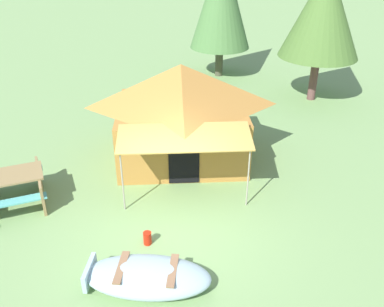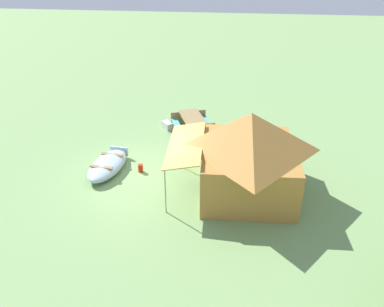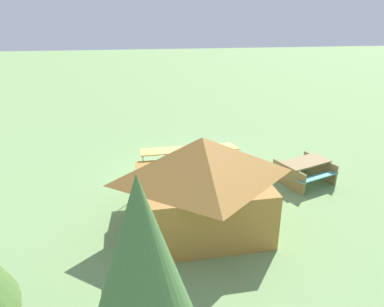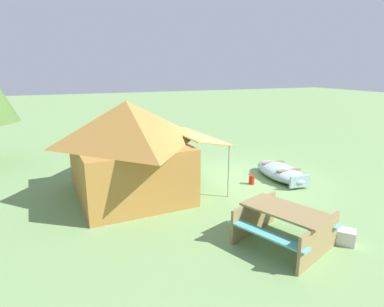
{
  "view_description": "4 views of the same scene",
  "coord_description": "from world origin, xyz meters",
  "px_view_note": "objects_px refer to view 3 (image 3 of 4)",
  "views": [
    {
      "loc": [
        0.46,
        -7.08,
        5.79
      ],
      "look_at": [
        0.43,
        1.27,
        1.17
      ],
      "focal_mm": 39.14,
      "sensor_mm": 36.0,
      "label": 1
    },
    {
      "loc": [
        10.61,
        2.92,
        6.82
      ],
      "look_at": [
        -0.43,
        1.38,
        0.87
      ],
      "focal_mm": 35.42,
      "sensor_mm": 36.0,
      "label": 2
    },
    {
      "loc": [
        1.56,
        11.86,
        5.81
      ],
      "look_at": [
        0.06,
        0.29,
        1.02
      ],
      "focal_mm": 34.33,
      "sensor_mm": 36.0,
      "label": 3
    },
    {
      "loc": [
        -8.67,
        4.96,
        3.52
      ],
      "look_at": [
        0.2,
        1.3,
        1.0
      ],
      "focal_mm": 30.68,
      "sensor_mm": 36.0,
      "label": 4
    }
  ],
  "objects_px": {
    "picnic_table": "(305,169)",
    "fuel_can": "(203,167)",
    "canvas_cabin_tent": "(202,182)",
    "cooler_box": "(301,164)",
    "beached_rowboat": "(196,153)"
  },
  "relations": [
    {
      "from": "picnic_table",
      "to": "fuel_can",
      "type": "distance_m",
      "value": 3.63
    },
    {
      "from": "cooler_box",
      "to": "beached_rowboat",
      "type": "bearing_deg",
      "value": -19.71
    },
    {
      "from": "canvas_cabin_tent",
      "to": "picnic_table",
      "type": "bearing_deg",
      "value": -149.94
    },
    {
      "from": "picnic_table",
      "to": "fuel_can",
      "type": "height_order",
      "value": "picnic_table"
    },
    {
      "from": "beached_rowboat",
      "to": "cooler_box",
      "type": "height_order",
      "value": "beached_rowboat"
    },
    {
      "from": "canvas_cabin_tent",
      "to": "fuel_can",
      "type": "relative_size",
      "value": 14.94
    },
    {
      "from": "canvas_cabin_tent",
      "to": "picnic_table",
      "type": "height_order",
      "value": "canvas_cabin_tent"
    },
    {
      "from": "canvas_cabin_tent",
      "to": "fuel_can",
      "type": "bearing_deg",
      "value": -99.75
    },
    {
      "from": "beached_rowboat",
      "to": "canvas_cabin_tent",
      "type": "relative_size",
      "value": 0.57
    },
    {
      "from": "picnic_table",
      "to": "fuel_can",
      "type": "bearing_deg",
      "value": -22.15
    },
    {
      "from": "picnic_table",
      "to": "fuel_can",
      "type": "xyz_separation_m",
      "value": [
        3.35,
        -1.36,
        -0.35
      ]
    },
    {
      "from": "beached_rowboat",
      "to": "fuel_can",
      "type": "bearing_deg",
      "value": 94.97
    },
    {
      "from": "beached_rowboat",
      "to": "cooler_box",
      "type": "bearing_deg",
      "value": 160.29
    },
    {
      "from": "canvas_cabin_tent",
      "to": "cooler_box",
      "type": "bearing_deg",
      "value": -141.73
    },
    {
      "from": "canvas_cabin_tent",
      "to": "cooler_box",
      "type": "distance_m",
      "value": 5.69
    }
  ]
}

